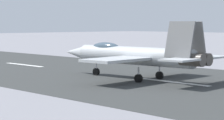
% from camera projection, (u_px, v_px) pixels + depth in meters
% --- Properties ---
extents(ground_plane, '(400.00, 400.00, 0.00)m').
position_uv_depth(ground_plane, '(169.00, 82.00, 43.31)').
color(ground_plane, gray).
extents(runway_strip, '(240.00, 26.00, 0.02)m').
position_uv_depth(runway_strip, '(169.00, 82.00, 43.29)').
color(runway_strip, '#333535').
rests_on(runway_strip, ground).
extents(fighter_jet, '(17.89, 13.70, 5.53)m').
position_uv_depth(fighter_jet, '(135.00, 55.00, 44.90)').
color(fighter_jet, '#AEB3B7').
rests_on(fighter_jet, ground).
extents(marker_cone_mid, '(0.44, 0.44, 0.55)m').
position_uv_depth(marker_cone_mid, '(193.00, 65.00, 57.55)').
color(marker_cone_mid, orange).
rests_on(marker_cone_mid, ground).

